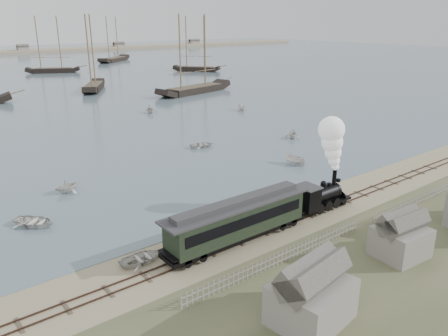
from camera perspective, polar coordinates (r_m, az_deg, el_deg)
ground at (r=44.37m, az=7.10°, el=-5.93°), size 600.00×600.00×0.00m
rail_track at (r=43.11m, az=8.99°, el=-6.73°), size 120.00×1.80×0.16m
picket_fence_west at (r=35.91m, az=7.59°, el=-12.30°), size 19.00×0.10×1.20m
picket_fence_east at (r=49.80m, az=23.66°, el=-4.62°), size 15.00×0.10×1.20m
shed_left at (r=30.45m, az=11.14°, el=-18.90°), size 5.00×4.00×4.10m
shed_mid at (r=39.44m, az=21.82°, el=-10.57°), size 4.00×3.50×3.60m
locomotive at (r=45.25m, az=13.76°, el=-0.09°), size 7.33×2.74×9.14m
passenger_coach at (r=37.79m, az=1.81°, el=-6.64°), size 14.49×2.79×3.52m
beached_dinghy at (r=36.27m, az=-10.71°, el=-11.45°), size 2.61×3.64×0.75m
rowboat_0 at (r=44.96m, az=-23.53°, el=-6.43°), size 5.02×4.74×0.85m
rowboat_1 at (r=51.95m, az=-19.80°, el=-2.18°), size 3.11×3.42×1.55m
rowboat_2 at (r=59.13m, az=9.22°, el=1.08°), size 3.47×1.87×1.27m
rowboat_3 at (r=66.43m, az=-2.88°, el=3.05°), size 3.35×4.17×0.77m
rowboat_4 at (r=72.29m, az=8.97°, el=4.46°), size 3.73×3.83×1.54m
rowboat_5 at (r=94.09m, az=2.20°, el=7.89°), size 3.29×1.86×1.20m
rowboat_7 at (r=92.70m, az=-9.64°, el=7.63°), size 3.74×3.40×1.70m
schooner_3 at (r=126.16m, az=-17.00°, el=14.20°), size 12.94×18.00×20.00m
schooner_4 at (r=116.74m, az=-3.92°, el=14.64°), size 25.04×10.90×20.00m
schooner_5 at (r=167.59m, az=-3.68°, el=15.89°), size 14.45×16.36×20.00m
schooner_8 at (r=173.94m, az=-21.80°, el=14.75°), size 18.68×12.07×20.00m
schooner_9 at (r=214.85m, az=-14.32°, el=16.01°), size 22.30×20.04×20.00m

